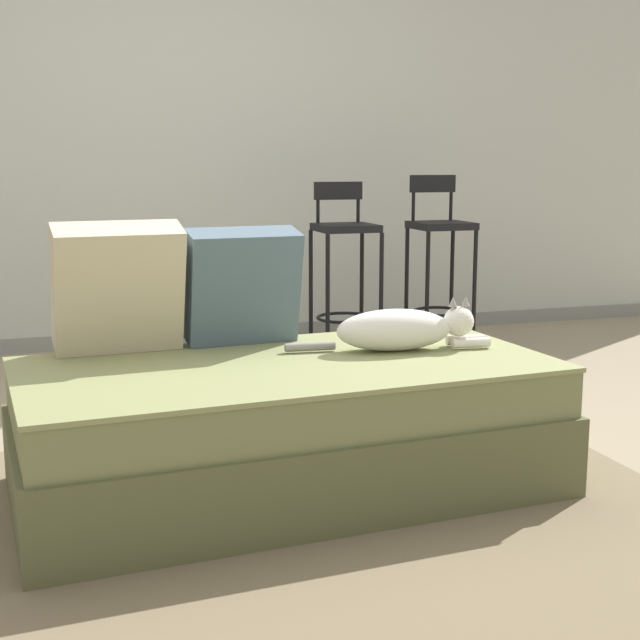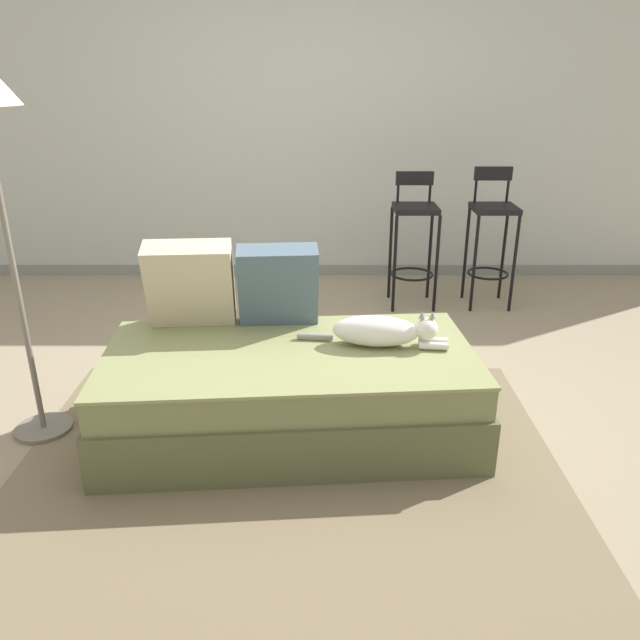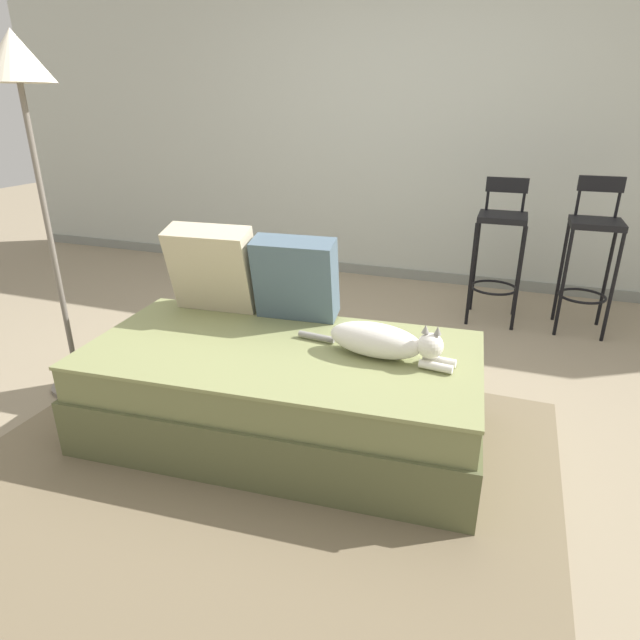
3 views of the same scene
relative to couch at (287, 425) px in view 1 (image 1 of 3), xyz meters
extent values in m
plane|color=gray|center=(0.00, 0.40, -0.23)|extent=(16.00, 16.00, 0.00)
cube|color=#B7BCB2|center=(0.00, 2.65, 1.07)|extent=(8.00, 0.10, 2.60)
cube|color=gray|center=(0.00, 2.60, -0.18)|extent=(8.00, 0.02, 0.09)
cube|color=#75664C|center=(0.00, -0.30, -0.22)|extent=(2.50, 2.01, 0.01)
cube|color=brown|center=(0.00, 0.00, -0.09)|extent=(1.86, 1.04, 0.28)
cube|color=olive|center=(0.00, 0.00, 0.13)|extent=(1.82, 1.00, 0.17)
cube|color=#868C57|center=(0.00, 0.00, 0.21)|extent=(1.83, 1.01, 0.02)
cube|color=beige|center=(-0.52, 0.32, 0.45)|extent=(0.46, 0.30, 0.47)
cube|color=#4C6070|center=(-0.07, 0.35, 0.44)|extent=(0.43, 0.26, 0.43)
ellipsoid|color=white|center=(0.42, 0.07, 0.29)|extent=(0.44, 0.21, 0.15)
sphere|color=white|center=(0.66, 0.04, 0.32)|extent=(0.11, 0.11, 0.11)
cone|color=gray|center=(0.63, 0.04, 0.39)|extent=(0.03, 0.03, 0.04)
cone|color=gray|center=(0.68, 0.04, 0.39)|extent=(0.03, 0.03, 0.04)
cylinder|color=white|center=(0.69, 0.01, 0.24)|extent=(0.14, 0.05, 0.04)
cylinder|color=white|center=(0.70, 0.07, 0.24)|extent=(0.14, 0.05, 0.04)
cylinder|color=gray|center=(0.12, 0.13, 0.24)|extent=(0.18, 0.05, 0.03)
cylinder|color=black|center=(0.70, 1.69, 0.14)|extent=(0.02, 0.02, 0.73)
cylinder|color=black|center=(1.01, 1.69, 0.14)|extent=(0.02, 0.02, 0.73)
cylinder|color=black|center=(0.70, 2.00, 0.14)|extent=(0.02, 0.02, 0.73)
cylinder|color=black|center=(1.01, 2.00, 0.14)|extent=(0.02, 0.02, 0.73)
torus|color=black|center=(0.85, 1.84, 0.02)|extent=(0.33, 0.33, 0.02)
cube|color=black|center=(0.85, 1.84, 0.52)|extent=(0.32, 0.32, 0.04)
cylinder|color=black|center=(0.73, 1.97, 0.61)|extent=(0.02, 0.02, 0.22)
cylinder|color=black|center=(0.97, 1.97, 0.61)|extent=(0.02, 0.02, 0.22)
cube|color=black|center=(0.85, 1.97, 0.72)|extent=(0.28, 0.03, 0.10)
cylinder|color=black|center=(1.29, 1.69, 0.14)|extent=(0.02, 0.02, 0.73)
cylinder|color=black|center=(1.58, 1.69, 0.14)|extent=(0.02, 0.02, 0.73)
cylinder|color=black|center=(1.29, 1.99, 0.14)|extent=(0.02, 0.02, 0.73)
cylinder|color=black|center=(1.58, 1.99, 0.14)|extent=(0.02, 0.02, 0.73)
torus|color=black|center=(1.43, 1.84, 0.02)|extent=(0.31, 0.31, 0.02)
cube|color=black|center=(1.43, 1.84, 0.52)|extent=(0.32, 0.32, 0.04)
cylinder|color=black|center=(1.31, 1.97, 0.63)|extent=(0.02, 0.02, 0.25)
cylinder|color=black|center=(1.55, 1.97, 0.63)|extent=(0.02, 0.02, 0.25)
cube|color=black|center=(1.43, 1.97, 0.76)|extent=(0.28, 0.03, 0.10)
camera|label=1|loc=(-0.78, -2.82, 0.89)|focal=50.00mm
camera|label=2|loc=(0.15, -2.72, 1.48)|focal=35.00mm
camera|label=3|loc=(0.91, -2.01, 1.26)|focal=30.00mm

